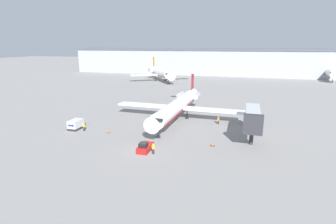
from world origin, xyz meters
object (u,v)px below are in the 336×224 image
at_px(worker_near_tug, 153,148).
at_px(traffic_cone_right, 212,144).
at_px(jet_bridge, 253,117).
at_px(worker_on_apron, 84,127).
at_px(traffic_cone_left, 108,131).
at_px(worker_by_wing, 218,120).
at_px(airplane_main, 178,105).
at_px(pushback_tug, 145,147).
at_px(luggage_cart, 76,124).
at_px(airplane_parked_far_right, 328,72).
at_px(airplane_parked_far_left, 161,73).

xyz_separation_m(worker_near_tug, traffic_cone_right, (8.84, 6.36, -0.68)).
bearing_deg(jet_bridge, worker_on_apron, -172.73).
bearing_deg(jet_bridge, traffic_cone_left, -172.00).
bearing_deg(worker_on_apron, traffic_cone_right, -1.47).
distance_m(worker_by_wing, jet_bridge, 11.64).
distance_m(airplane_main, pushback_tug, 20.62).
relative_size(pushback_tug, worker_near_tug, 2.12).
bearing_deg(luggage_cart, pushback_tug, -20.21).
distance_m(pushback_tug, airplane_parked_far_right, 127.73).
distance_m(luggage_cart, worker_on_apron, 2.48).
relative_size(airplane_parked_far_left, airplane_parked_far_right, 0.75).
height_order(airplane_main, traffic_cone_left, airplane_main).
relative_size(worker_by_wing, traffic_cone_left, 2.94).
relative_size(airplane_main, traffic_cone_right, 49.54).
relative_size(luggage_cart, worker_by_wing, 1.82).
relative_size(luggage_cart, worker_near_tug, 1.75).
relative_size(airplane_main, traffic_cone_left, 56.25).
xyz_separation_m(worker_near_tug, airplane_parked_far_left, (-26.18, 84.76, 3.16)).
distance_m(worker_near_tug, airplane_parked_far_left, 88.77).
height_order(pushback_tug, worker_near_tug, worker_near_tug).
relative_size(pushback_tug, worker_by_wing, 2.21).
bearing_deg(pushback_tug, airplane_main, 88.85).
bearing_deg(worker_near_tug, airplane_parked_far_right, 64.95).
height_order(luggage_cart, airplane_parked_far_right, airplane_parked_far_right).
xyz_separation_m(worker_on_apron, airplane_parked_far_right, (71.87, 108.67, 3.01)).
relative_size(airplane_main, worker_on_apron, 19.27).
xyz_separation_m(worker_near_tug, airplane_parked_far_right, (54.09, 115.71, 2.96)).
xyz_separation_m(luggage_cart, airplane_parked_far_right, (74.26, 108.05, 2.93)).
bearing_deg(pushback_tug, jet_bridge, 31.21).
height_order(luggage_cart, worker_by_wing, luggage_cart).
distance_m(worker_on_apron, jet_bridge, 33.61).
height_order(worker_near_tug, airplane_parked_far_left, airplane_parked_far_left).
height_order(luggage_cart, traffic_cone_right, luggage_cart).
bearing_deg(airplane_main, pushback_tug, -91.15).
bearing_deg(worker_near_tug, airplane_main, 93.65).
distance_m(traffic_cone_left, airplane_parked_far_right, 127.14).
bearing_deg(airplane_parked_far_left, jet_bridge, -60.51).
bearing_deg(worker_near_tug, traffic_cone_left, 149.18).
distance_m(pushback_tug, worker_near_tug, 2.01).
bearing_deg(jet_bridge, airplane_parked_far_left, 119.49).
relative_size(pushback_tug, traffic_cone_left, 6.50).
height_order(pushback_tug, worker_by_wing, worker_by_wing).
relative_size(worker_by_wing, traffic_cone_right, 2.59).
relative_size(traffic_cone_right, jet_bridge, 0.06).
bearing_deg(worker_by_wing, airplane_parked_far_left, 118.07).
height_order(airplane_parked_far_left, jet_bridge, airplane_parked_far_left).
distance_m(pushback_tug, jet_bridge, 20.40).
xyz_separation_m(airplane_main, luggage_cart, (-18.82, -13.65, -2.42)).
relative_size(airplane_parked_far_left, jet_bridge, 2.44).
relative_size(traffic_cone_right, airplane_parked_far_left, 0.02).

